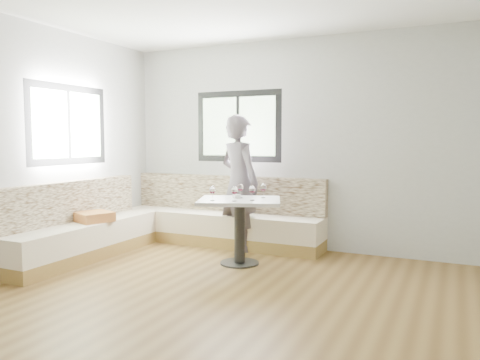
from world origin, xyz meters
name	(u,v)px	position (x,y,z in m)	size (l,w,h in m)	color
room	(205,146)	(-0.08, 0.08, 1.41)	(5.01, 5.01, 2.81)	brown
banquette	(164,225)	(-1.59, 1.63, 0.33)	(2.90, 2.80, 0.95)	olive
table	(240,215)	(-0.37, 1.41, 0.58)	(1.14, 1.02, 0.77)	black
person	(239,183)	(-0.69, 2.08, 0.89)	(0.65, 0.43, 1.79)	#5E545D
olive_ramekin	(237,196)	(-0.45, 1.49, 0.79)	(0.10, 0.10, 0.04)	white
wine_glass_a	(212,190)	(-0.59, 1.14, 0.89)	(0.08, 0.08, 0.17)	white
wine_glass_b	(234,191)	(-0.34, 1.21, 0.89)	(0.08, 0.08, 0.17)	white
wine_glass_c	(252,190)	(-0.19, 1.37, 0.89)	(0.08, 0.08, 0.17)	white
wine_glass_d	(240,188)	(-0.42, 1.54, 0.89)	(0.08, 0.08, 0.17)	white
wine_glass_e	(263,188)	(-0.16, 1.63, 0.89)	(0.08, 0.08, 0.17)	white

